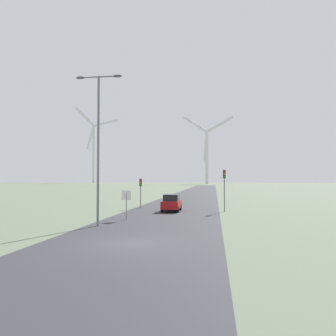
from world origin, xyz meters
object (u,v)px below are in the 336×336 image
object	(u,v)px
stop_sign_near	(126,199)
traffic_light_post_near_right	(224,181)
wind_turbine_far_left	(94,148)
wind_turbine_left	(207,150)
traffic_light_post_near_left	(141,186)
streetlamp	(98,132)
car_approaching	(172,203)

from	to	relation	value
stop_sign_near	traffic_light_post_near_right	distance (m)	11.92
wind_turbine_far_left	wind_turbine_left	xyz separation A→B (m)	(97.67, -28.95, -6.00)
traffic_light_post_near_left	traffic_light_post_near_right	size ratio (longest dim) A/B	0.79
traffic_light_post_near_right	streetlamp	bearing A→B (deg)	-128.57
streetlamp	wind_turbine_far_left	bearing A→B (deg)	111.03
car_approaching	wind_turbine_left	xyz separation A→B (m)	(-0.95, 205.52, 23.68)
streetlamp	stop_sign_near	bearing A→B (deg)	73.31
streetlamp	wind_turbine_left	world-z (taller)	wind_turbine_left
streetlamp	wind_turbine_left	bearing A→B (deg)	89.20
streetlamp	traffic_light_post_near_left	world-z (taller)	streetlamp
streetlamp	traffic_light_post_near_right	xyz separation A→B (m)	(9.60, 12.03, -3.71)
wind_turbine_left	streetlamp	bearing A→B (deg)	-90.80
car_approaching	stop_sign_near	bearing A→B (deg)	-109.63
traffic_light_post_near_right	wind_turbine_left	size ratio (longest dim) A/B	0.09
traffic_light_post_near_left	car_approaching	world-z (taller)	traffic_light_post_near_left
traffic_light_post_near_right	wind_turbine_far_left	xyz separation A→B (m)	(-104.25, 234.18, 27.34)
streetlamp	traffic_light_post_near_left	bearing A→B (deg)	90.88
stop_sign_near	wind_turbine_left	distance (m)	214.71
traffic_light_post_near_right	car_approaching	xyz separation A→B (m)	(-5.63, -0.30, -2.34)
traffic_light_post_near_right	car_approaching	bearing A→B (deg)	-176.99
traffic_light_post_near_left	wind_turbine_left	distance (m)	203.34
traffic_light_post_near_right	stop_sign_near	bearing A→B (deg)	-135.72
streetlamp	car_approaching	bearing A→B (deg)	71.31
wind_turbine_far_left	car_approaching	bearing A→B (deg)	-67.19
wind_turbine_far_left	wind_turbine_left	size ratio (longest dim) A/B	1.27
traffic_light_post_near_left	traffic_light_post_near_right	world-z (taller)	traffic_light_post_near_right
streetlamp	wind_turbine_left	size ratio (longest dim) A/B	0.22
car_approaching	wind_turbine_far_left	distance (m)	256.09
car_approaching	wind_turbine_far_left	world-z (taller)	wind_turbine_far_left
wind_turbine_left	traffic_light_post_near_right	bearing A→B (deg)	-88.16
stop_sign_near	traffic_light_post_near_left	size ratio (longest dim) A/B	0.71
streetlamp	traffic_light_post_near_left	distance (m)	15.77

